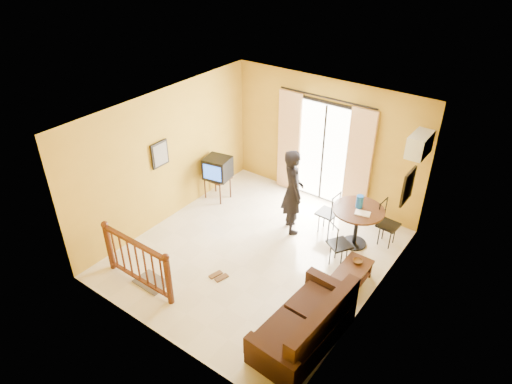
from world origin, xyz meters
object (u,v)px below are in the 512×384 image
Objects in this scene: coffee_table at (352,274)px; standing_person at (293,192)px; television at (218,168)px; sofa at (306,327)px; dining_table at (358,216)px.

standing_person reaches higher than coffee_table.
television is 0.76× the size of coffee_table.
television is at bearing 167.74° from coffee_table.
television is 0.35× the size of standing_person.
standing_person is at bearing 129.80° from sofa.
standing_person is (1.97, -0.03, 0.12)m from television.
coffee_table is 2.02m from standing_person.
standing_person reaches higher than dining_table.
television is 3.84m from coffee_table.
sofa is at bearing -79.95° from dining_table.
television is 4.45m from sofa.
sofa is at bearing 169.33° from standing_person.
sofa is (3.73, -2.39, -0.45)m from television.
television reaches higher than coffee_table.
television is at bearing 41.73° from standing_person.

